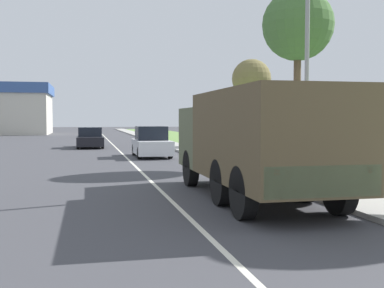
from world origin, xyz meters
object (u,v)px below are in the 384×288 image
car_second_ahead (90,138)px  lamp_post (302,31)px  military_truck (255,139)px  car_nearest_ahead (151,143)px  pickup_truck (313,146)px

car_second_ahead → lamp_post: 23.19m
military_truck → car_nearest_ahead: 14.74m
military_truck → lamp_post: size_ratio=0.96×
pickup_truck → lamp_post: bearing=-120.0°
lamp_post → pickup_truck: bearing=60.0°
car_nearest_ahead → lamp_post: size_ratio=0.54×
car_second_ahead → pickup_truck: 18.80m
car_second_ahead → pickup_truck: (9.79, -16.05, 0.19)m
car_second_ahead → military_truck: bearing=-80.6°
lamp_post → car_nearest_ahead: bearing=104.3°
car_second_ahead → pickup_truck: pickup_truck is taller
military_truck → car_second_ahead: bearing=99.4°
car_nearest_ahead → pickup_truck: pickup_truck is taller
car_nearest_ahead → car_second_ahead: bearing=108.9°
car_nearest_ahead → pickup_truck: 9.21m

